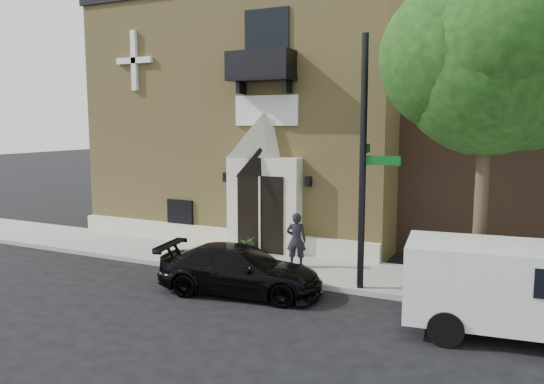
# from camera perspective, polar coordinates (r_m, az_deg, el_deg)

# --- Properties ---
(ground) EXTENTS (120.00, 120.00, 0.00)m
(ground) POSITION_cam_1_polar(r_m,az_deg,el_deg) (15.49, -2.11, -9.43)
(ground) COLOR black
(ground) RESTS_ON ground
(sidewalk) EXTENTS (42.00, 3.00, 0.15)m
(sidewalk) POSITION_cam_1_polar(r_m,az_deg,el_deg) (16.36, 3.50, -8.23)
(sidewalk) COLOR gray
(sidewalk) RESTS_ON ground
(church) EXTENTS (12.20, 11.01, 9.30)m
(church) POSITION_cam_1_polar(r_m,az_deg,el_deg) (23.26, 0.49, 7.82)
(church) COLOR #A78D4E
(church) RESTS_ON ground
(street_tree_left) EXTENTS (4.97, 4.38, 7.77)m
(street_tree_left) POSITION_cam_1_polar(r_m,az_deg,el_deg) (13.53, 22.32, 12.70)
(street_tree_left) COLOR #38281C
(street_tree_left) RESTS_ON sidewalk
(black_sedan) EXTENTS (4.61, 2.42, 1.27)m
(black_sedan) POSITION_cam_1_polar(r_m,az_deg,el_deg) (14.18, -3.44, -8.36)
(black_sedan) COLOR black
(black_sedan) RESTS_ON ground
(cargo_van) EXTENTS (5.05, 2.51, 1.98)m
(cargo_van) POSITION_cam_1_polar(r_m,az_deg,el_deg) (12.36, 26.53, -9.30)
(cargo_van) COLOR white
(cargo_van) RESTS_ON ground
(street_sign) EXTENTS (1.07, 1.04, 6.58)m
(street_sign) POSITION_cam_1_polar(r_m,az_deg,el_deg) (13.88, 9.83, 3.05)
(street_sign) COLOR black
(street_sign) RESTS_ON sidewalk
(fire_hydrant) EXTENTS (0.47, 0.38, 0.83)m
(fire_hydrant) POSITION_cam_1_polar(r_m,az_deg,el_deg) (14.14, 19.58, -9.18)
(fire_hydrant) COLOR maroon
(fire_hydrant) RESTS_ON sidewalk
(planter) EXTENTS (0.66, 0.60, 0.64)m
(planter) POSITION_cam_1_polar(r_m,az_deg,el_deg) (17.68, -2.40, -5.71)
(planter) COLOR #3E692E
(planter) RESTS_ON sidewalk
(pedestrian_near) EXTENTS (0.69, 0.54, 1.67)m
(pedestrian_near) POSITION_cam_1_polar(r_m,az_deg,el_deg) (16.11, 2.62, -5.15)
(pedestrian_near) COLOR black
(pedestrian_near) RESTS_ON sidewalk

